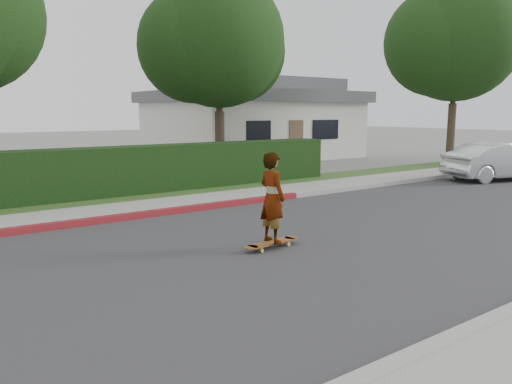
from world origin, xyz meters
TOP-DOWN VIEW (x-y plane):
  - ground at (0.00, 0.00)m, footprint 120.00×120.00m
  - road at (0.00, 0.00)m, footprint 60.00×8.00m
  - curb_far at (0.00, 4.10)m, footprint 60.00×0.20m
  - curb_red_section at (-5.00, 4.10)m, footprint 12.00×0.21m
  - sidewalk_far at (0.00, 5.00)m, footprint 60.00×1.60m
  - planting_strip at (0.00, 6.60)m, footprint 60.00×1.60m
  - hedge at (-3.00, 7.20)m, footprint 15.00×1.00m
  - tree_center at (1.49, 9.19)m, footprint 5.66×4.84m
  - tree_right at (12.49, 6.69)m, footprint 6.32×5.60m
  - house at (8.00, 16.00)m, footprint 10.60×8.60m
  - skateboard at (-2.91, 0.14)m, footprint 1.28×0.36m
  - skateboarder at (-2.91, 0.14)m, footprint 0.41×0.62m
  - car_silver at (9.66, 2.57)m, footprint 4.51×2.71m

SIDE VIEW (x-z plane):
  - ground at x=0.00m, z-range 0.00..0.00m
  - road at x=0.00m, z-range 0.00..0.01m
  - planting_strip at x=0.00m, z-range 0.00..0.10m
  - sidewalk_far at x=0.00m, z-range 0.00..0.12m
  - curb_far at x=0.00m, z-range 0.00..0.15m
  - curb_red_section at x=-5.00m, z-range 0.00..0.15m
  - skateboard at x=-2.91m, z-range 0.05..0.17m
  - car_silver at x=9.66m, z-range 0.00..1.40m
  - hedge at x=-3.00m, z-range 0.00..1.50m
  - skateboarder at x=-2.91m, z-range 0.13..1.79m
  - house at x=8.00m, z-range -0.05..4.25m
  - tree_center at x=1.49m, z-range 1.18..8.62m
  - tree_right at x=12.49m, z-range 1.35..9.91m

